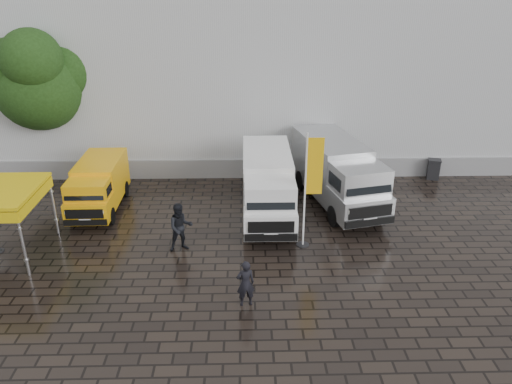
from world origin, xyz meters
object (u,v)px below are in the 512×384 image
van_yellow (99,187)px  van_silver (337,174)px  wheelie_bin (433,169)px  van_white (268,187)px  person_front (245,283)px  person_tent (181,227)px  flagpole (310,186)px

van_yellow → van_silver: (10.76, 0.41, 0.36)m
van_yellow → wheelie_bin: bearing=10.8°
van_white → wheelie_bin: 9.74m
wheelie_bin → person_front: (-9.79, -10.54, 0.29)m
wheelie_bin → person_tent: bearing=-134.9°
van_white → van_yellow: bearing=174.1°
wheelie_bin → van_yellow: bearing=-153.2°
van_yellow → wheelie_bin: 16.65m
van_silver → flagpole: (-1.78, -3.87, 1.11)m
van_silver → person_tent: size_ratio=3.42×
flagpole → person_front: (-2.45, -3.78, -1.73)m
van_white → person_tent: bearing=-139.9°
van_white → wheelie_bin: bearing=25.0°
van_yellow → person_front: (6.52, -7.25, -0.26)m
flagpole → person_front: bearing=-123.0°
van_yellow → person_tent: van_yellow is taller
van_yellow → person_front: bearing=-48.6°
flagpole → wheelie_bin: (7.34, 6.75, -2.02)m
van_silver → person_front: size_ratio=4.08×
wheelie_bin → person_front: 14.39m
van_white → flagpole: flagpole is taller
flagpole → person_front: flagpole is taller
van_yellow → van_silver: 10.77m
van_yellow → person_tent: (4.07, -3.69, -0.11)m
van_white → person_front: (-0.99, -6.45, -0.54)m
van_silver → flagpole: flagpole is taller
van_silver → person_tent: bearing=-162.1°
person_tent → van_white: bearing=23.1°
van_yellow → van_white: (7.51, -0.79, 0.27)m
van_silver → wheelie_bin: size_ratio=6.31×
van_yellow → wheelie_bin: van_yellow is taller
van_yellow → wheelie_bin: (16.31, 3.29, -0.55)m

